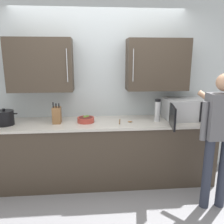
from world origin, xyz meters
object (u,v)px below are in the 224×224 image
object	(u,v)px
wooden_spoon	(125,122)
knife_block	(57,115)
stock_pot	(4,118)
thermos_flask	(157,110)
microwave_oven	(183,109)
person_figure	(219,131)
fruit_bowl	(86,119)

from	to	relation	value
wooden_spoon	knife_block	bearing A→B (deg)	177.28
stock_pot	thermos_flask	xyz separation A→B (m)	(2.10, 0.01, 0.06)
wooden_spoon	knife_block	size ratio (longest dim) A/B	0.77
microwave_oven	person_figure	xyz separation A→B (m)	(0.13, -0.76, -0.09)
person_figure	stock_pot	bearing A→B (deg)	165.60
wooden_spoon	knife_block	xyz separation A→B (m)	(-0.94, 0.04, 0.10)
stock_pot	thermos_flask	bearing A→B (deg)	0.32
microwave_oven	wooden_spoon	size ratio (longest dim) A/B	3.61
knife_block	fruit_bowl	world-z (taller)	knife_block
thermos_flask	fruit_bowl	distance (m)	1.02
stock_pot	person_figure	world-z (taller)	person_figure
microwave_oven	wooden_spoon	world-z (taller)	microwave_oven
microwave_oven	fruit_bowl	world-z (taller)	microwave_oven
stock_pot	person_figure	distance (m)	2.72
stock_pot	thermos_flask	distance (m)	2.10
thermos_flask	person_figure	bearing A→B (deg)	-52.13
microwave_oven	fruit_bowl	bearing A→B (deg)	-178.39
thermos_flask	wooden_spoon	bearing A→B (deg)	-177.35
wooden_spoon	stock_pot	size ratio (longest dim) A/B	0.68
thermos_flask	knife_block	bearing A→B (deg)	179.07
microwave_oven	fruit_bowl	size ratio (longest dim) A/B	3.53
thermos_flask	person_figure	size ratio (longest dim) A/B	0.19
knife_block	person_figure	xyz separation A→B (m)	(1.95, -0.71, -0.05)
stock_pot	microwave_oven	bearing A→B (deg)	1.93
thermos_flask	fruit_bowl	bearing A→B (deg)	178.16
stock_pot	fruit_bowl	size ratio (longest dim) A/B	1.44
stock_pot	wooden_spoon	bearing A→B (deg)	-0.35
microwave_oven	fruit_bowl	xyz separation A→B (m)	(-1.42, -0.04, -0.11)
fruit_bowl	person_figure	bearing A→B (deg)	-24.93
microwave_oven	fruit_bowl	distance (m)	1.43
knife_block	stock_pot	distance (m)	0.69
wooden_spoon	stock_pot	world-z (taller)	stock_pot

